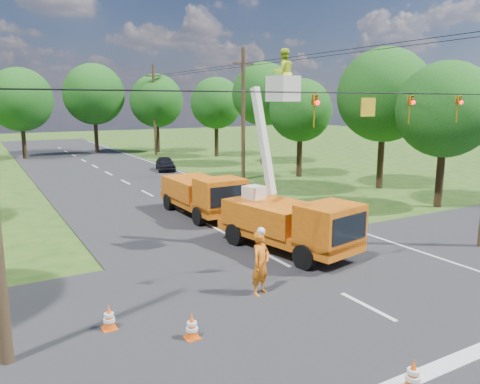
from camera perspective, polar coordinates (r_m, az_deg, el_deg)
ground at (r=31.53m, az=-11.23°, el=-0.24°), size 140.00×140.00×0.00m
road_main at (r=31.53m, az=-11.23°, el=-0.24°), size 12.00×100.00×0.06m
road_cross at (r=16.14m, az=10.17°, el=-11.14°), size 56.00×10.00×0.07m
stop_bar at (r=13.01m, az=25.73°, el=-17.82°), size 9.00×0.45×0.02m
edge_line at (r=33.68m, az=-2.18°, el=0.68°), size 0.12×90.00×0.02m
bucket_truck at (r=18.88m, az=6.05°, el=-2.26°), size 3.41×6.48×8.03m
second_truck at (r=24.88m, az=-4.53°, el=-0.25°), size 2.53×6.17×2.29m
ground_worker at (r=14.86m, az=2.55°, el=-8.70°), size 0.88×0.75×2.06m
distant_car at (r=41.74m, az=-9.10°, el=3.43°), size 2.30×3.91×1.25m
traffic_cone_0 at (r=11.22m, az=20.34°, el=-20.18°), size 0.38×0.38×0.71m
traffic_cone_2 at (r=21.34m, az=0.25°, el=-4.42°), size 0.38×0.38×0.71m
traffic_cone_3 at (r=23.81m, az=-0.71°, el=-2.79°), size 0.38×0.38×0.71m
traffic_cone_4 at (r=12.54m, az=-5.89°, el=-15.99°), size 0.38×0.38×0.71m
traffic_cone_5 at (r=13.40m, az=-15.67°, el=-14.52°), size 0.38×0.38×0.71m
traffic_cone_7 at (r=29.71m, az=1.03°, el=-0.00°), size 0.38×0.38×0.71m
traffic_cone_8 at (r=21.34m, az=11.64°, el=-4.65°), size 0.38×0.38×0.71m
pole_right_mid at (r=36.30m, az=0.39°, el=9.55°), size 1.80×0.30×10.00m
pole_right_far at (r=54.52m, az=-10.39°, el=9.87°), size 1.80×0.30×10.00m
signal_span at (r=16.50m, az=16.93°, el=9.98°), size 18.00×0.29×1.07m
tree_right_a at (r=29.01m, az=23.75°, el=9.16°), size 5.40×5.40×8.28m
tree_right_b at (r=34.03m, az=17.18°, el=11.21°), size 6.40×6.40×9.65m
tree_right_c at (r=38.07m, az=7.38°, el=9.84°), size 5.00×5.00×7.83m
tree_right_d at (r=45.55m, az=2.88°, el=11.81°), size 6.00×6.00×9.70m
tree_right_e at (r=52.00m, az=-2.92°, el=10.76°), size 5.60×5.60×8.63m
tree_far_a at (r=54.58m, az=-25.22°, el=10.15°), size 6.60×6.60×9.50m
tree_far_b at (r=57.80m, az=-17.39°, el=11.30°), size 7.00×7.00×10.32m
tree_far_c at (r=56.73m, az=-10.14°, el=10.88°), size 6.20×6.20×9.18m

